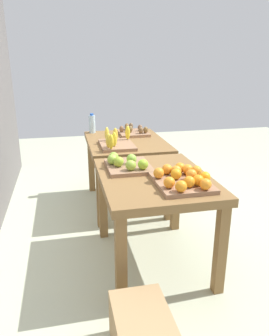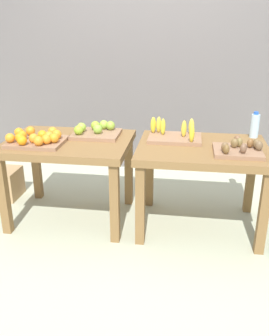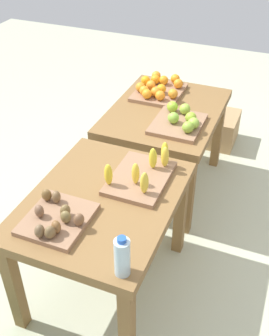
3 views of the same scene
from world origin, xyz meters
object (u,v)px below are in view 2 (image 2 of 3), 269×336
display_table_right (202,158)px  banana_crate (174,135)px  apple_bin (96,131)px  orange_bin (36,139)px  kiwi_bin (239,149)px  display_table_left (69,152)px  water_bottle (255,126)px

display_table_right → banana_crate: size_ratio=2.34×
banana_crate → apple_bin: bearing=177.9°
banana_crate → display_table_right: bearing=-31.5°
orange_bin → banana_crate: banana_crate is taller
banana_crate → kiwi_bin: 0.57m
display_table_right → apple_bin: size_ratio=2.60×
apple_bin → banana_crate: (0.69, -0.03, 0.00)m
display_table_right → kiwi_bin: size_ratio=2.89×
display_table_left → display_table_right: size_ratio=1.00×
apple_bin → water_bottle: water_bottle is taller
display_table_right → kiwi_bin: bearing=-26.5°
orange_bin → banana_crate: 1.14m
display_table_left → banana_crate: banana_crate is taller
display_table_right → apple_bin: bearing=169.6°
display_table_left → kiwi_bin: size_ratio=2.89×
display_table_right → apple_bin: 0.95m
orange_bin → water_bottle: size_ratio=2.06×
display_table_right → orange_bin: size_ratio=2.27×
water_bottle → banana_crate: bearing=-165.9°
orange_bin → apple_bin: apple_bin is taller
apple_bin → kiwi_bin: size_ratio=1.11×
display_table_right → apple_bin: (-0.92, 0.17, 0.14)m
apple_bin → kiwi_bin: 1.22m
apple_bin → water_bottle: size_ratio=1.79×
apple_bin → orange_bin: bearing=-143.2°
display_table_left → apple_bin: (0.20, 0.17, 0.14)m
display_table_right → water_bottle: 0.58m
apple_bin → display_table_right: bearing=-10.4°
kiwi_bin → orange_bin: bearing=-179.6°
kiwi_bin → water_bottle: water_bottle is taller
display_table_right → orange_bin: bearing=-174.0°
display_table_left → banana_crate: size_ratio=2.34×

